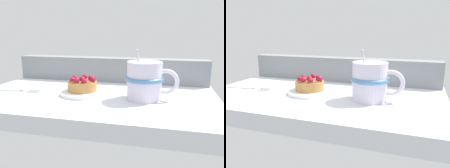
{
  "view_description": "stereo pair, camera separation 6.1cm",
  "coord_description": "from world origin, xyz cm",
  "views": [
    {
      "loc": [
        19.27,
        -59.71,
        17.35
      ],
      "look_at": [
        5.4,
        -1.87,
        3.46
      ],
      "focal_mm": 36.96,
      "sensor_mm": 36.0,
      "label": 1
    },
    {
      "loc": [
        25.12,
        -57.99,
        17.35
      ],
      "look_at": [
        5.4,
        -1.87,
        3.46
      ],
      "focal_mm": 36.96,
      "sensor_mm": 36.0,
      "label": 2
    }
  ],
  "objects": [
    {
      "name": "raspberry_tart",
      "position": [
        -3.09,
        -1.6,
        2.74
      ],
      "size": [
        8.0,
        8.0,
        4.19
      ],
      "color": "#B77F42",
      "rests_on": "dessert_plate"
    },
    {
      "name": "dessert_plate",
      "position": [
        -3.11,
        -1.57,
        0.49
      ],
      "size": [
        12.08,
        12.08,
        1.05
      ],
      "color": "white",
      "rests_on": "ground_plane"
    },
    {
      "name": "ground_plane",
      "position": [
        0.0,
        0.0,
        -2.07
      ],
      "size": [
        66.42,
        39.78,
        4.15
      ],
      "primitive_type": "cube",
      "color": "silver"
    },
    {
      "name": "window_rail_back",
      "position": [
        0.0,
        17.09,
        4.09
      ],
      "size": [
        65.09,
        5.6,
        8.18
      ],
      "primitive_type": "cube",
      "color": "gray",
      "rests_on": "ground_plane"
    },
    {
      "name": "dessert_fork",
      "position": [
        -23.91,
        -3.08,
        0.3
      ],
      "size": [
        16.37,
        3.62,
        0.6
      ],
      "color": "#B7B7BC",
      "rests_on": "ground_plane"
    },
    {
      "name": "coffee_mug",
      "position": [
        14.18,
        -2.18,
        4.94
      ],
      "size": [
        13.63,
        10.02,
        12.77
      ],
      "color": "silver",
      "rests_on": "ground_plane"
    }
  ]
}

